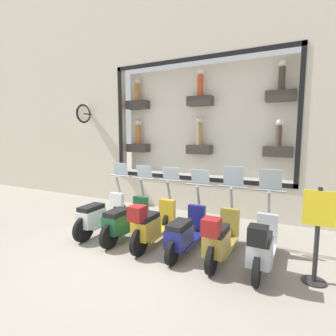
{
  "coord_description": "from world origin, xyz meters",
  "views": [
    {
      "loc": [
        -3.87,
        -2.81,
        2.32
      ],
      "look_at": [
        2.15,
        0.27,
        1.47
      ],
      "focal_mm": 28.0,
      "sensor_mm": 36.0,
      "label": 1
    }
  ],
  "objects_px": {
    "scooter_navy_2": "(185,232)",
    "scooter_silver_0": "(262,245)",
    "scooter_green_4": "(125,220)",
    "shop_sign_post": "(317,233)",
    "scooter_olive_1": "(220,237)",
    "scooter_yellow_3": "(152,224)",
    "scooter_white_5": "(100,215)"
  },
  "relations": [
    {
      "from": "scooter_green_4",
      "to": "shop_sign_post",
      "type": "xyz_separation_m",
      "value": [
        -0.06,
        -3.7,
        0.38
      ]
    },
    {
      "from": "scooter_silver_0",
      "to": "scooter_olive_1",
      "type": "height_order",
      "value": "scooter_olive_1"
    },
    {
      "from": "scooter_olive_1",
      "to": "scooter_navy_2",
      "type": "height_order",
      "value": "scooter_olive_1"
    },
    {
      "from": "scooter_olive_1",
      "to": "scooter_green_4",
      "type": "relative_size",
      "value": 1.0
    },
    {
      "from": "scooter_olive_1",
      "to": "scooter_silver_0",
      "type": "bearing_deg",
      "value": -90.33
    },
    {
      "from": "scooter_navy_2",
      "to": "shop_sign_post",
      "type": "distance_m",
      "value": 2.29
    },
    {
      "from": "scooter_yellow_3",
      "to": "scooter_white_5",
      "type": "bearing_deg",
      "value": 87.64
    },
    {
      "from": "scooter_silver_0",
      "to": "scooter_yellow_3",
      "type": "xyz_separation_m",
      "value": [
        0.01,
        2.18,
        0.02
      ]
    },
    {
      "from": "scooter_olive_1",
      "to": "scooter_white_5",
      "type": "bearing_deg",
      "value": 88.74
    },
    {
      "from": "scooter_olive_1",
      "to": "scooter_white_5",
      "type": "xyz_separation_m",
      "value": [
        0.06,
        2.9,
        -0.03
      ]
    },
    {
      "from": "scooter_navy_2",
      "to": "scooter_yellow_3",
      "type": "height_order",
      "value": "scooter_yellow_3"
    },
    {
      "from": "scooter_yellow_3",
      "to": "shop_sign_post",
      "type": "distance_m",
      "value": 3.0
    },
    {
      "from": "scooter_white_5",
      "to": "scooter_olive_1",
      "type": "bearing_deg",
      "value": -91.26
    },
    {
      "from": "scooter_yellow_3",
      "to": "scooter_green_4",
      "type": "height_order",
      "value": "scooter_green_4"
    },
    {
      "from": "scooter_olive_1",
      "to": "scooter_navy_2",
      "type": "distance_m",
      "value": 0.73
    },
    {
      "from": "scooter_navy_2",
      "to": "scooter_yellow_3",
      "type": "distance_m",
      "value": 0.73
    },
    {
      "from": "scooter_silver_0",
      "to": "scooter_navy_2",
      "type": "bearing_deg",
      "value": 87.69
    },
    {
      "from": "scooter_silver_0",
      "to": "scooter_green_4",
      "type": "relative_size",
      "value": 0.99
    },
    {
      "from": "scooter_green_4",
      "to": "scooter_white_5",
      "type": "distance_m",
      "value": 0.73
    },
    {
      "from": "scooter_olive_1",
      "to": "scooter_navy_2",
      "type": "xyz_separation_m",
      "value": [
        0.05,
        0.73,
        -0.06
      ]
    },
    {
      "from": "scooter_navy_2",
      "to": "scooter_yellow_3",
      "type": "bearing_deg",
      "value": 93.97
    },
    {
      "from": "scooter_navy_2",
      "to": "scooter_silver_0",
      "type": "bearing_deg",
      "value": -92.31
    },
    {
      "from": "scooter_silver_0",
      "to": "shop_sign_post",
      "type": "relative_size",
      "value": 1.17
    },
    {
      "from": "scooter_olive_1",
      "to": "scooter_yellow_3",
      "type": "bearing_deg",
      "value": 89.84
    },
    {
      "from": "scooter_silver_0",
      "to": "shop_sign_post",
      "type": "bearing_deg",
      "value": -89.37
    },
    {
      "from": "scooter_olive_1",
      "to": "scooter_navy_2",
      "type": "bearing_deg",
      "value": 85.71
    },
    {
      "from": "scooter_olive_1",
      "to": "scooter_green_4",
      "type": "distance_m",
      "value": 2.18
    },
    {
      "from": "scooter_white_5",
      "to": "shop_sign_post",
      "type": "distance_m",
      "value": 4.44
    },
    {
      "from": "scooter_olive_1",
      "to": "scooter_white_5",
      "type": "relative_size",
      "value": 0.99
    },
    {
      "from": "scooter_silver_0",
      "to": "scooter_white_5",
      "type": "relative_size",
      "value": 0.99
    },
    {
      "from": "scooter_yellow_3",
      "to": "scooter_olive_1",
      "type": "bearing_deg",
      "value": -90.16
    },
    {
      "from": "scooter_yellow_3",
      "to": "scooter_white_5",
      "type": "relative_size",
      "value": 1.0
    }
  ]
}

